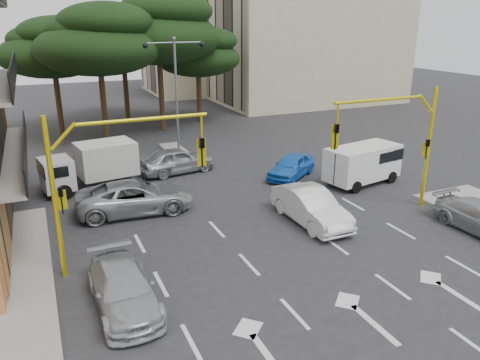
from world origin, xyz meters
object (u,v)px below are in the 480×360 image
at_px(signal_mast_right, 402,134).
at_px(car_white_hatch, 311,206).
at_px(street_lamp_center, 176,76).
at_px(box_truck_a, 90,167).
at_px(car_silver_cross_a, 135,197).
at_px(car_silver_cross_b, 177,160).
at_px(van_white, 362,165).
at_px(car_blue_compact, 291,166).
at_px(signal_mast_left, 105,170).
at_px(car_silver_wagon, 123,289).

relative_size(signal_mast_right, car_white_hatch, 1.24).
distance_m(street_lamp_center, box_truck_a, 8.96).
xyz_separation_m(signal_mast_right, box_truck_a, (-13.24, 9.37, -2.62)).
height_order(car_silver_cross_a, car_silver_cross_b, car_silver_cross_b).
relative_size(car_silver_cross_a, car_silver_cross_b, 1.20).
height_order(street_lamp_center, box_truck_a, street_lamp_center).
distance_m(car_silver_cross_a, van_white, 12.86).
xyz_separation_m(street_lamp_center, box_truck_a, (-6.43, -4.64, -4.17)).
xyz_separation_m(car_blue_compact, van_white, (3.16, -2.57, 0.42)).
distance_m(signal_mast_left, street_lamp_center, 15.65).
bearing_deg(signal_mast_right, car_silver_wagon, -168.27).
xyz_separation_m(signal_mast_left, car_blue_compact, (11.56, 6.58, -3.19)).
distance_m(car_blue_compact, car_silver_cross_b, 7.03).
relative_size(signal_mast_right, car_silver_cross_b, 1.28).
bearing_deg(car_blue_compact, van_white, 15.25).
height_order(car_blue_compact, car_silver_cross_a, car_silver_cross_a).
bearing_deg(street_lamp_center, car_silver_cross_a, -118.55).
relative_size(street_lamp_center, car_silver_cross_a, 1.38).
distance_m(car_silver_cross_b, van_white, 11.08).
xyz_separation_m(car_white_hatch, van_white, (5.64, 3.54, 0.32)).
bearing_deg(box_truck_a, car_blue_compact, -113.16).
bearing_deg(car_white_hatch, van_white, 31.04).
bearing_deg(signal_mast_left, car_white_hatch, 2.96).
relative_size(car_silver_cross_a, box_truck_a, 1.10).
distance_m(car_blue_compact, van_white, 4.10).
distance_m(car_silver_cross_b, box_truck_a, 5.24).
height_order(street_lamp_center, car_blue_compact, street_lamp_center).
xyz_separation_m(car_blue_compact, car_silver_cross_b, (-6.03, 3.61, 0.10)).
bearing_deg(car_silver_cross_b, signal_mast_left, 142.37).
bearing_deg(car_silver_cross_b, car_silver_wagon, 147.38).
relative_size(signal_mast_left, car_white_hatch, 1.24).
height_order(car_blue_compact, car_silver_cross_b, car_silver_cross_b).
distance_m(car_blue_compact, car_silver_cross_a, 9.78).
xyz_separation_m(signal_mast_right, car_silver_cross_a, (-11.70, 5.01, -3.10)).
height_order(car_white_hatch, box_truck_a, box_truck_a).
bearing_deg(street_lamp_center, signal_mast_left, -115.91).
xyz_separation_m(car_blue_compact, car_silver_cross_a, (-9.65, -1.57, 0.09)).
xyz_separation_m(signal_mast_right, signal_mast_left, (-13.61, 0.00, 0.00)).
xyz_separation_m(car_silver_wagon, box_truck_a, (0.51, 12.23, 0.59)).
relative_size(car_silver_wagon, car_silver_cross_b, 0.98).
bearing_deg(van_white, box_truck_a, -121.18).
bearing_deg(signal_mast_left, car_silver_cross_a, 69.14).
bearing_deg(signal_mast_left, signal_mast_right, 0.00).
bearing_deg(car_silver_cross_a, signal_mast_right, -108.96).
bearing_deg(car_silver_cross_b, car_white_hatch, -169.07).
xyz_separation_m(signal_mast_left, box_truck_a, (0.37, 9.37, -2.62)).
distance_m(signal_mast_right, street_lamp_center, 15.65).
bearing_deg(car_silver_cross_b, van_white, -133.09).
relative_size(signal_mast_left, box_truck_a, 1.17).
bearing_deg(car_white_hatch, box_truck_a, 133.31).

